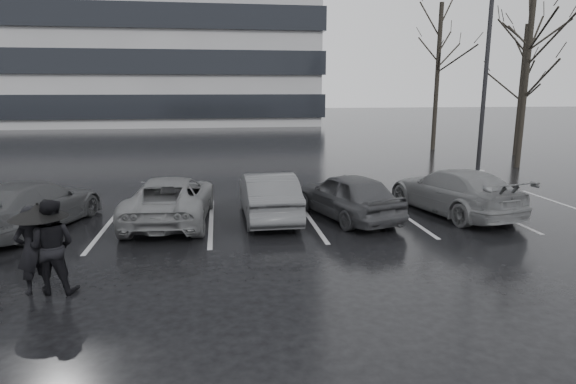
# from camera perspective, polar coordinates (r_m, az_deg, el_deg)

# --- Properties ---
(ground) EXTENTS (160.00, 160.00, 0.00)m
(ground) POSITION_cam_1_polar(r_m,az_deg,el_deg) (11.48, 1.85, -6.39)
(ground) COLOR black
(ground) RESTS_ON ground
(car_main) EXTENTS (2.69, 4.21, 1.33)m
(car_main) POSITION_cam_1_polar(r_m,az_deg,el_deg) (13.81, 7.06, -0.40)
(car_main) COLOR black
(car_main) RESTS_ON ground
(car_west_a) EXTENTS (1.50, 4.08, 1.33)m
(car_west_a) POSITION_cam_1_polar(r_m,az_deg,el_deg) (13.71, -2.35, -0.41)
(car_west_a) COLOR #2D2D30
(car_west_a) RESTS_ON ground
(car_west_b) EXTENTS (2.40, 4.70, 1.27)m
(car_west_b) POSITION_cam_1_polar(r_m,az_deg,el_deg) (13.80, -13.71, -0.81)
(car_west_b) COLOR #4A4A4C
(car_west_b) RESTS_ON ground
(car_west_c) EXTENTS (3.06, 4.85, 1.31)m
(car_west_c) POSITION_cam_1_polar(r_m,az_deg,el_deg) (14.30, -28.09, -1.38)
(car_west_c) COLOR black
(car_west_c) RESTS_ON ground
(car_east) EXTENTS (2.87, 4.93, 1.34)m
(car_east) POSITION_cam_1_polar(r_m,az_deg,el_deg) (15.09, 19.00, 0.11)
(car_east) COLOR #4A4A4C
(car_east) RESTS_ON ground
(pedestrian_left) EXTENTS (0.70, 0.69, 1.64)m
(pedestrian_left) POSITION_cam_1_polar(r_m,az_deg,el_deg) (9.87, -28.05, -5.99)
(pedestrian_left) COLOR black
(pedestrian_left) RESTS_ON ground
(pedestrian_right) EXTENTS (0.92, 0.76, 1.74)m
(pedestrian_right) POSITION_cam_1_polar(r_m,az_deg,el_deg) (9.70, -26.21, -5.79)
(pedestrian_right) COLOR black
(pedestrian_right) RESTS_ON ground
(umbrella) EXTENTS (0.99, 0.99, 1.68)m
(umbrella) POSITION_cam_1_polar(r_m,az_deg,el_deg) (9.61, -27.53, -2.01)
(umbrella) COLOR black
(umbrella) RESTS_ON ground
(lamp_post) EXTENTS (0.55, 0.55, 10.05)m
(lamp_post) POSITION_cam_1_polar(r_m,az_deg,el_deg) (21.92, 22.47, 13.77)
(lamp_post) COLOR gray
(lamp_post) RESTS_ON ground
(stall_stripes) EXTENTS (19.72, 5.00, 0.00)m
(stall_stripes) POSITION_cam_1_polar(r_m,az_deg,el_deg) (13.75, -3.24, -3.24)
(stall_stripes) COLOR #98999B
(stall_stripes) RESTS_ON ground
(tree_east) EXTENTS (0.26, 0.26, 8.00)m
(tree_east) POSITION_cam_1_polar(r_m,az_deg,el_deg) (24.95, 26.32, 11.76)
(tree_east) COLOR black
(tree_east) RESTS_ON ground
(tree_ne) EXTENTS (0.26, 0.26, 7.00)m
(tree_ne) POSITION_cam_1_polar(r_m,az_deg,el_deg) (29.66, 25.91, 10.70)
(tree_ne) COLOR black
(tree_ne) RESTS_ON ground
(tree_north) EXTENTS (0.26, 0.26, 8.50)m
(tree_north) POSITION_cam_1_polar(r_m,az_deg,el_deg) (30.58, 17.26, 12.78)
(tree_north) COLOR black
(tree_north) RESTS_ON ground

